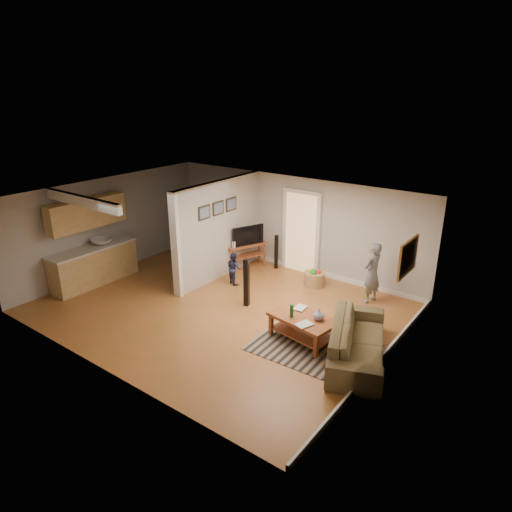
% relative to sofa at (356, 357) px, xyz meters
% --- Properties ---
extents(ground, '(7.50, 7.50, 0.00)m').
position_rel_sofa_xyz_m(ground, '(-3.30, -0.00, 0.00)').
color(ground, brown).
rests_on(ground, ground).
extents(room_shell, '(7.54, 6.02, 2.52)m').
position_rel_sofa_xyz_m(room_shell, '(-4.37, 0.43, 1.46)').
color(room_shell, '#A4A29D').
rests_on(room_shell, ground).
extents(area_rug, '(2.34, 1.75, 0.01)m').
position_rel_sofa_xyz_m(area_rug, '(-0.78, -0.18, 0.01)').
color(area_rug, black).
rests_on(area_rug, ground).
extents(sofa, '(1.74, 2.54, 0.69)m').
position_rel_sofa_xyz_m(sofa, '(0.00, 0.00, 0.00)').
color(sofa, '#4E4327').
rests_on(sofa, ground).
extents(coffee_table, '(1.39, 0.94, 0.76)m').
position_rel_sofa_xyz_m(coffee_table, '(-1.10, -0.06, 0.39)').
color(coffee_table, maroon).
rests_on(coffee_table, ground).
extents(tv_console, '(0.83, 1.20, 0.97)m').
position_rel_sofa_xyz_m(tv_console, '(-4.24, 2.19, 0.64)').
color(tv_console, maroon).
rests_on(tv_console, ground).
extents(speaker_left, '(0.14, 0.14, 1.12)m').
position_rel_sofa_xyz_m(speaker_left, '(-2.90, 0.46, 0.56)').
color(speaker_left, black).
rests_on(speaker_left, ground).
extents(speaker_right, '(0.12, 0.12, 0.94)m').
position_rel_sofa_xyz_m(speaker_right, '(-3.61, 2.70, 0.47)').
color(speaker_right, black).
rests_on(speaker_right, ground).
extents(toy_basket, '(0.52, 0.52, 0.46)m').
position_rel_sofa_xyz_m(toy_basket, '(-2.22, 2.33, 0.19)').
color(toy_basket, '#9D7D44').
rests_on(toy_basket, ground).
extents(child, '(0.45, 0.58, 1.43)m').
position_rel_sofa_xyz_m(child, '(-0.74, 2.30, 0.00)').
color(child, slate).
rests_on(child, ground).
extents(toddler, '(0.48, 0.43, 0.81)m').
position_rel_sofa_xyz_m(toddler, '(-3.90, 1.24, 0.00)').
color(toddler, '#202343').
rests_on(toddler, ground).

